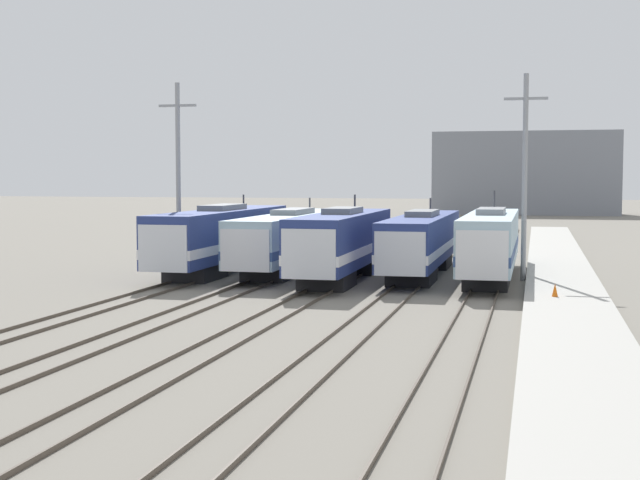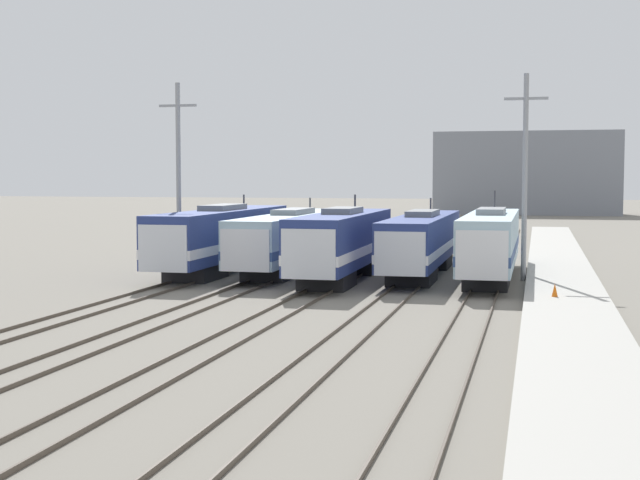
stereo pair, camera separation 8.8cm
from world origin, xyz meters
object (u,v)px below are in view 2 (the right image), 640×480
Objects in this scene: locomotive_center at (341,243)px; traffic_cone at (555,290)px; locomotive_center_left at (291,239)px; locomotive_center_right at (421,242)px; locomotive_far_right at (491,243)px; catenary_tower_right at (525,173)px; locomotive_far_left at (221,238)px; catenary_tower_left at (178,174)px.

locomotive_center is 25.93× the size of traffic_cone.
locomotive_center_left is at bearing 133.94° from locomotive_center.
locomotive_center_right is 13.54m from traffic_cone.
locomotive_center is at bearing -138.34° from locomotive_center_right.
locomotive_center is 8.94m from locomotive_far_right.
locomotive_center_left is 15.44m from catenary_tower_right.
locomotive_far_right is at bearing -15.82° from locomotive_center_right.
locomotive_center is 5.72m from locomotive_center_right.
locomotive_far_right is 4.57m from catenary_tower_right.
locomotive_far_left is 1.58× the size of catenary_tower_left.
locomotive_center_right reaches higher than traffic_cone.
locomotive_far_right reaches higher than locomotive_far_left.
locomotive_center is at bearing -13.77° from catenary_tower_left.
locomotive_center_right is at bearing 3.72° from catenary_tower_left.
traffic_cone is at bearing -69.97° from locomotive_far_right.
catenary_tower_right is (19.03, -0.06, 4.10)m from locomotive_far_left.
locomotive_center_left is at bearing 171.82° from locomotive_far_right.
catenary_tower_left is (-2.82, -0.06, 4.10)m from locomotive_far_left.
locomotive_center is 0.90× the size of locomotive_far_right.
locomotive_center_left is 6.16m from locomotive_center.
locomotive_center_right is (4.28, 3.80, -0.13)m from locomotive_center.
locomotive_far_right reaches higher than locomotive_center_left.
locomotive_center reaches higher than locomotive_center_left.
locomotive_far_left reaches higher than locomotive_center_left.
catenary_tower_right is (6.20, -1.02, 4.24)m from locomotive_center_right.
catenary_tower_right reaches higher than traffic_cone.
catenary_tower_left is (-15.65, -1.02, 4.24)m from locomotive_center_right.
locomotive_far_right is 20.35m from catenary_tower_left.
catenary_tower_right is at bearing -6.39° from locomotive_center_left.
locomotive_center_right is 1.56× the size of catenary_tower_right.
locomotive_center is (4.28, -4.44, 0.13)m from locomotive_center_left.
locomotive_center is at bearing -18.42° from locomotive_far_left.
locomotive_center_left is 1.21× the size of locomotive_center.
locomotive_center_left is 1.64× the size of catenary_tower_right.
locomotive_far_right is at bearing 16.86° from locomotive_center.
locomotive_center_left is (4.28, 1.59, -0.14)m from locomotive_far_left.
locomotive_center_right is (12.83, 0.96, -0.14)m from locomotive_far_left.
catenary_tower_right is (10.48, 2.79, 4.12)m from locomotive_center.
locomotive_center_left is 8.58m from locomotive_center_right.
catenary_tower_right is at bearing -0.19° from locomotive_far_left.
locomotive_center_left is 1.05× the size of locomotive_center_right.
traffic_cone is (20.66, -10.00, -1.52)m from locomotive_far_left.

